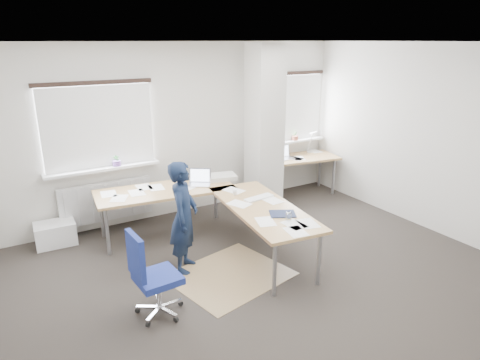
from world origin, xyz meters
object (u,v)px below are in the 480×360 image
desk_side (300,159)px  task_chair (155,292)px  desk_main (214,199)px  person (184,217)px

desk_side → task_chair: (-3.70, -2.24, -0.41)m
desk_main → person: 0.78m
desk_side → desk_main: bearing=-145.8°
desk_main → task_chair: bearing=-131.6°
desk_main → person: (-0.65, -0.43, 0.03)m
desk_side → person: (-3.03, -1.50, 0.03)m
desk_side → task_chair: size_ratio=1.51×
person → desk_main: bearing=-19.5°
task_chair → person: (0.67, 0.75, 0.44)m
desk_side → person: person is taller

